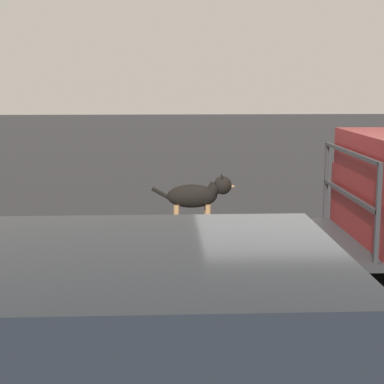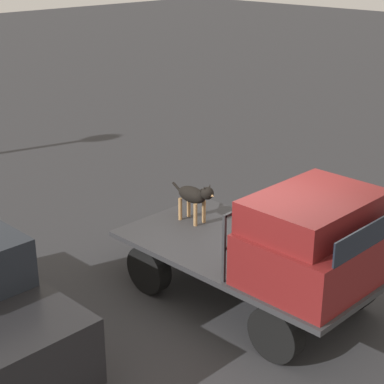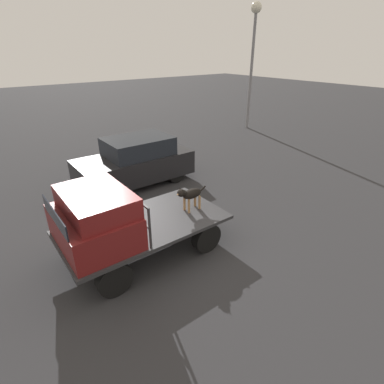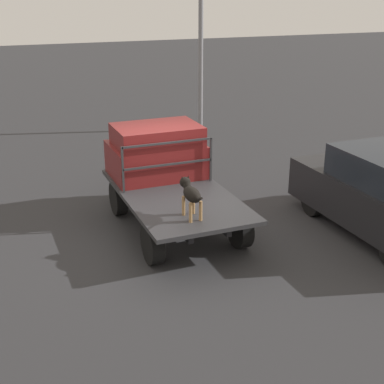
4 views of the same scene
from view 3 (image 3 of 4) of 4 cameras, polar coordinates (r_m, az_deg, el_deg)
The scene contains 7 objects.
ground_plane at distance 7.68m, azimuth -8.63°, elevation -10.99°, with size 80.00×80.00×0.00m, color #2D2D30.
flatbed_truck at distance 7.34m, azimuth -8.94°, elevation -7.28°, with size 3.88×2.06×0.81m.
truck_cab at distance 6.59m, azimuth -18.01°, elevation -4.81°, with size 1.45×1.94×1.13m.
truck_headboard at distance 6.78m, azimuth -12.14°, elevation -2.28°, with size 0.04×1.94×0.95m.
dog at distance 7.47m, azimuth -0.44°, elevation -0.47°, with size 0.91×0.25×0.70m.
parked_sedan at distance 11.00m, azimuth -10.71°, elevation 5.66°, with size 4.09×1.81×1.72m.
light_pole_far at distance 19.04m, azimuth 11.69°, elevation 26.70°, with size 0.58×0.58×6.78m.
Camera 3 is at (2.78, 5.51, 4.57)m, focal length 28.00 mm.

